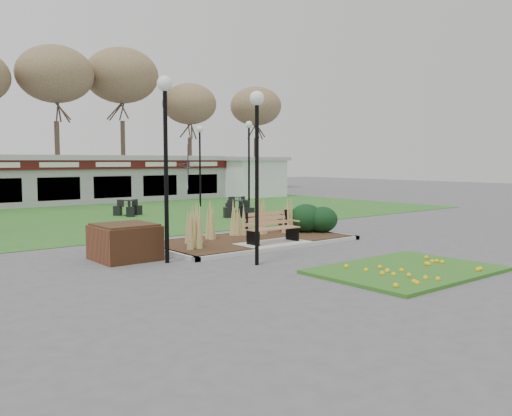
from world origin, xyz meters
TOP-DOWN VIEW (x-y plane):
  - ground at (0.00, 0.00)m, footprint 100.00×100.00m
  - lawn at (0.00, 12.00)m, footprint 34.00×16.00m
  - flower_bed at (0.00, -4.60)m, footprint 4.20×3.00m
  - planting_bed at (1.27, 1.35)m, footprint 6.75×3.40m
  - park_bench at (0.00, 0.25)m, footprint 1.70×0.66m
  - brick_planter at (-4.40, 1.00)m, footprint 1.50×1.50m
  - food_pavilion at (0.00, 19.96)m, footprint 24.60×3.40m
  - service_hut at (13.50, 18.00)m, footprint 4.40×3.40m
  - tree_backdrop at (0.00, 28.00)m, footprint 47.24×5.24m
  - lamp_post_near_left at (-3.76, -0.08)m, footprint 0.39×0.39m
  - lamp_post_near_right at (-2.17, -1.73)m, footprint 0.35×0.35m
  - lamp_post_mid_right at (8.33, 11.84)m, footprint 0.40×0.40m
  - lamp_post_far_right at (6.10, 13.44)m, footprint 0.37×0.37m
  - bistro_set_b at (4.26, 7.37)m, footprint 1.45×1.35m
  - bistro_set_c at (0.66, 11.22)m, footprint 1.30×1.33m
  - bistro_set_d at (5.94, 9.62)m, footprint 1.35×1.27m
  - patio_umbrella at (8.16, 18.00)m, footprint 2.46×2.48m

SIDE VIEW (x-z plane):
  - ground at x=0.00m, z-range 0.00..0.00m
  - lawn at x=0.00m, z-range 0.00..0.02m
  - flower_bed at x=0.00m, z-range -0.01..0.15m
  - bistro_set_c at x=0.66m, z-range -0.10..0.62m
  - bistro_set_d at x=5.94m, z-range -0.10..0.62m
  - bistro_set_b at x=4.26m, z-range -0.11..0.67m
  - planting_bed at x=1.27m, z-range -0.27..1.00m
  - brick_planter at x=-4.40m, z-range 0.00..0.95m
  - park_bench at x=0.00m, z-range 0.12..1.05m
  - service_hut at x=13.50m, z-range 0.04..2.86m
  - food_pavilion at x=0.00m, z-range 0.03..2.93m
  - patio_umbrella at x=8.16m, z-range 0.34..2.86m
  - lamp_post_near_right at x=-2.17m, z-range 0.98..5.25m
  - lamp_post_far_right at x=6.10m, z-range 1.03..5.54m
  - lamp_post_near_left at x=-3.76m, z-range 1.07..5.75m
  - lamp_post_mid_right at x=8.33m, z-range 1.09..5.88m
  - tree_backdrop at x=0.00m, z-range 3.18..13.54m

